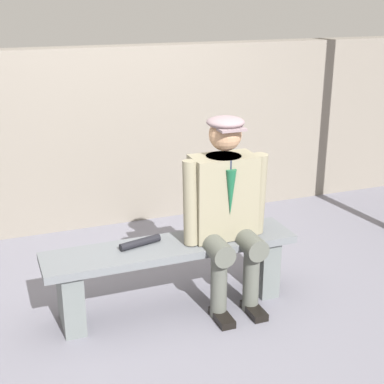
# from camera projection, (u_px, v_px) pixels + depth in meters

# --- Properties ---
(ground_plane) EXTENTS (30.00, 30.00, 0.00)m
(ground_plane) POSITION_uv_depth(u_px,v_px,m) (172.00, 306.00, 3.90)
(ground_plane) COLOR slate
(bench) EXTENTS (1.71, 0.37, 0.48)m
(bench) POSITION_uv_depth(u_px,v_px,m) (172.00, 264.00, 3.80)
(bench) COLOR slate
(bench) RESTS_ON ground
(seated_man) EXTENTS (0.59, 0.53, 1.32)m
(seated_man) POSITION_uv_depth(u_px,v_px,m) (226.00, 206.00, 3.74)
(seated_man) COLOR gray
(seated_man) RESTS_ON ground
(rolled_magazine) EXTENTS (0.30, 0.12, 0.05)m
(rolled_magazine) POSITION_uv_depth(u_px,v_px,m) (140.00, 242.00, 3.71)
(rolled_magazine) COLOR black
(rolled_magazine) RESTS_ON bench
(stadium_wall) EXTENTS (12.00, 0.24, 1.62)m
(stadium_wall) POSITION_uv_depth(u_px,v_px,m) (111.00, 137.00, 5.13)
(stadium_wall) COLOR slate
(stadium_wall) RESTS_ON ground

